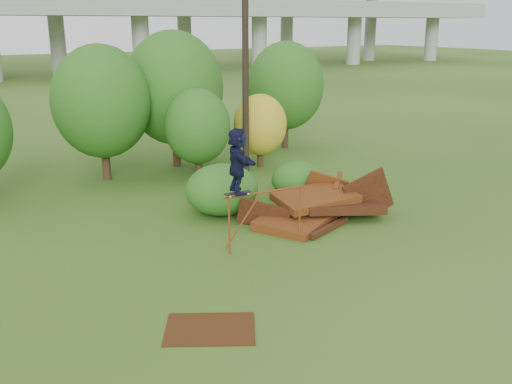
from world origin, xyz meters
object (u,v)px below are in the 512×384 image
scrap_pile (318,207)px  utility_pole (245,54)px  skater (238,161)px  flat_plate (210,329)px

scrap_pile → utility_pole: size_ratio=0.54×
skater → utility_pole: (4.89, 7.69, 2.44)m
scrap_pile → skater: (-3.83, -1.15, 2.36)m
skater → flat_plate: (-2.75, -3.47, -2.76)m
scrap_pile → utility_pole: 8.18m
flat_plate → skater: bearing=51.6°
flat_plate → utility_pole: bearing=55.6°
flat_plate → utility_pole: utility_pole is taller
utility_pole → scrap_pile: bearing=-99.2°
scrap_pile → skater: 4.65m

